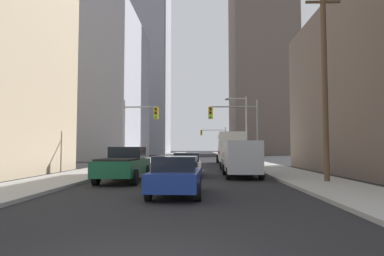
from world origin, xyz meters
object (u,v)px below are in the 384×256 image
Objects in this scene: sedan_grey at (233,161)px; traffic_signal_far_right at (214,137)px; pickup_truck_green at (124,164)px; cargo_van_silver at (241,157)px; traffic_signal_near_left at (139,123)px; sedan_blue at (176,176)px; sedan_white at (187,164)px; city_bus at (230,147)px; traffic_signal_near_right at (236,122)px.

traffic_signal_far_right reaches higher than sedan_grey.
traffic_signal_far_right reaches higher than pickup_truck_green.
cargo_van_silver is at bearing -90.12° from traffic_signal_far_right.
sedan_grey is at bearing -8.73° from traffic_signal_near_left.
sedan_grey is (3.55, 14.59, 0.00)m from sedan_blue.
city_bus is at bearing 75.14° from sedan_white.
city_bus is 24.75m from sedan_blue.
sedan_blue and sedan_grey have the same top height.
sedan_blue is at bearing -103.67° from sedan_grey.
city_bus is at bearing 86.46° from sedan_grey.
traffic_signal_near_left is at bearing 96.56° from pickup_truck_green.
cargo_van_silver is 8.92m from sedan_blue.
sedan_blue is at bearing -93.81° from traffic_signal_far_right.
cargo_van_silver is at bearing -90.52° from sedan_grey.
pickup_truck_green is at bearing -111.34° from city_bus.
sedan_grey is 0.71× the size of traffic_signal_near_right.
cargo_van_silver is 0.88× the size of traffic_signal_near_right.
traffic_signal_near_right is 38.02m from traffic_signal_far_right.
traffic_signal_far_right is at bearing 89.95° from sedan_grey.
city_bus is at bearing 44.74° from traffic_signal_near_left.
traffic_signal_near_left and traffic_signal_far_right have the same top height.
sedan_grey is at bearing -90.05° from traffic_signal_far_right.
sedan_blue is at bearing -113.09° from cargo_van_silver.
cargo_van_silver reaches higher than sedan_grey.
traffic_signal_near_left is at bearing 171.27° from sedan_grey.
pickup_truck_green is at bearing -126.47° from sedan_grey.
sedan_blue is at bearing -58.65° from pickup_truck_green.
sedan_grey is 0.71× the size of traffic_signal_far_right.
pickup_truck_green is 0.91× the size of traffic_signal_near_right.
pickup_truck_green is 13.09m from traffic_signal_near_right.
sedan_blue is 16.64m from traffic_signal_near_right.
sedan_blue is (-3.49, -8.19, -0.52)m from cargo_van_silver.
sedan_white is at bearing -121.26° from sedan_grey.
sedan_white is at bearing 170.52° from cargo_van_silver.
cargo_van_silver reaches higher than sedan_white.
traffic_signal_near_left reaches higher than city_bus.
city_bus reaches higher than cargo_van_silver.
sedan_white is (0.02, 8.77, 0.00)m from sedan_blue.
sedan_blue is 0.71× the size of traffic_signal_near_right.
cargo_van_silver reaches higher than pickup_truck_green.
sedan_grey is (3.53, 5.82, 0.00)m from sedan_white.
sedan_white is 6.81m from sedan_grey.
city_bus is 12.32m from traffic_signal_near_left.
traffic_signal_near_right reaches higher than sedan_white.
traffic_signal_near_right reaches higher than sedan_blue.
sedan_grey is (-0.61, -9.78, -1.16)m from city_bus.
traffic_signal_near_left is (-8.02, 1.23, 3.24)m from sedan_grey.
pickup_truck_green reaches higher than sedan_blue.
traffic_signal_far_right is at bearing 90.56° from traffic_signal_near_right.
traffic_signal_near_left is (-4.49, 7.05, 3.24)m from sedan_white.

